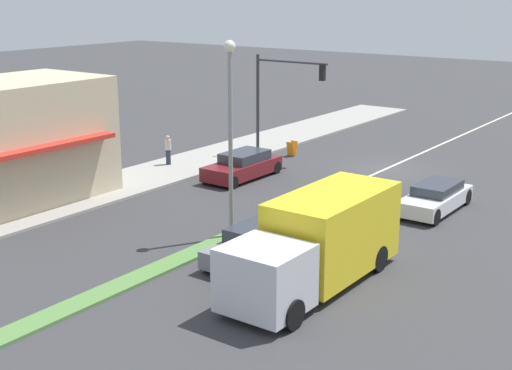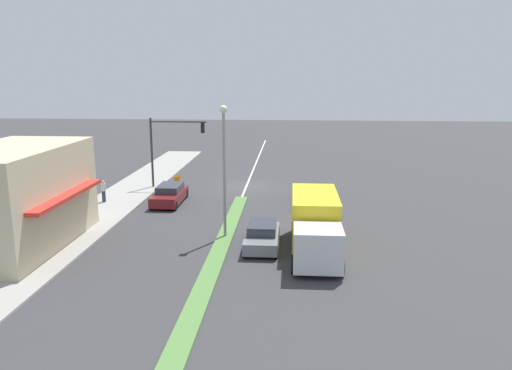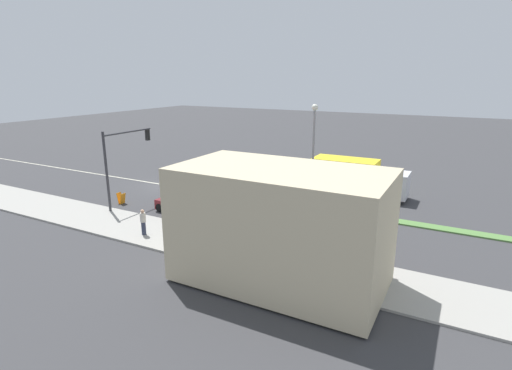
# 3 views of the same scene
# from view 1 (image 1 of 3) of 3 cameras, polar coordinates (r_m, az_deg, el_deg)

# --- Properties ---
(ground_plane) EXTENTS (160.00, 160.00, 0.00)m
(ground_plane) POSITION_cam_1_polar(r_m,az_deg,el_deg) (24.20, -8.90, -7.21)
(ground_plane) COLOR #38383A
(lane_marking_center) EXTENTS (0.16, 60.00, 0.01)m
(lane_marking_center) POSITION_cam_1_polar(r_m,az_deg,el_deg) (38.38, 10.31, 1.26)
(lane_marking_center) COLOR beige
(lane_marking_center) RESTS_ON ground
(traffic_signal_main) EXTENTS (4.59, 0.34, 5.60)m
(traffic_signal_main) POSITION_cam_1_polar(r_m,az_deg,el_deg) (39.70, 1.83, 7.70)
(traffic_signal_main) COLOR #333338
(traffic_signal_main) RESTS_ON sidewalk_right
(street_lamp) EXTENTS (0.44, 0.44, 7.37)m
(street_lamp) POSITION_cam_1_polar(r_m,az_deg,el_deg) (26.27, -2.07, 5.64)
(street_lamp) COLOR gray
(street_lamp) RESTS_ON median_strip
(pedestrian) EXTENTS (0.34, 0.34, 1.58)m
(pedestrian) POSITION_cam_1_polar(r_m,az_deg,el_deg) (38.41, -7.05, 2.85)
(pedestrian) COLOR #282D42
(pedestrian) RESTS_ON sidewalk_right
(warning_aframe_sign) EXTENTS (0.45, 0.53, 0.84)m
(warning_aframe_sign) POSITION_cam_1_polar(r_m,az_deg,el_deg) (40.76, 2.89, 2.93)
(warning_aframe_sign) COLOR orange
(warning_aframe_sign) RESTS_ON ground
(delivery_truck) EXTENTS (2.44, 7.50, 2.87)m
(delivery_truck) POSITION_cam_1_polar(r_m,az_deg,el_deg) (22.88, 5.04, -4.50)
(delivery_truck) COLOR silver
(delivery_truck) RESTS_ON ground
(van_white) EXTENTS (1.73, 4.50, 1.22)m
(van_white) POSITION_cam_1_polar(r_m,az_deg,el_deg) (31.45, 14.16, -0.98)
(van_white) COLOR silver
(van_white) RESTS_ON ground
(sedan_maroon) EXTENTS (1.86, 4.49, 1.34)m
(sedan_maroon) POSITION_cam_1_polar(r_m,az_deg,el_deg) (35.81, -1.07, 1.55)
(sedan_maroon) COLOR maroon
(sedan_maroon) RESTS_ON ground
(suv_grey) EXTENTS (1.78, 4.12, 1.28)m
(suv_grey) POSITION_cam_1_polar(r_m,az_deg,el_deg) (24.97, 0.01, -4.77)
(suv_grey) COLOR slate
(suv_grey) RESTS_ON ground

